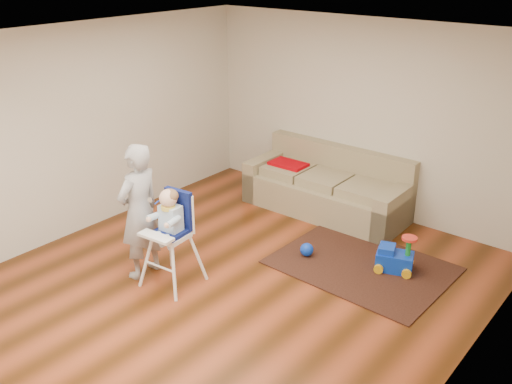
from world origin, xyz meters
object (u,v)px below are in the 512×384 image
Objects in this scene: side_table at (301,187)px; ride_on_toy at (395,252)px; sofa at (326,182)px; toy_ball at (307,250)px; high_chair at (171,239)px; adult at (139,212)px.

ride_on_toy is at bearing -24.99° from side_table.
ride_on_toy is at bearing -31.16° from sofa.
high_chair is at bearing -120.19° from toy_ball.
toy_ball is 0.14× the size of high_chair.
sofa is 1.43m from toy_ball.
ride_on_toy is (1.53, -0.89, -0.21)m from sofa.
high_chair is 0.48m from adult.
ride_on_toy is 2.60m from high_chair.
sofa is 5.12× the size of ride_on_toy.
adult is (-0.42, -0.07, 0.24)m from high_chair.
sofa is 2.02× the size of high_chair.
sofa is at bearing 78.65° from high_chair.
adult is at bearing -175.14° from high_chair.
sofa is 14.19× the size of toy_ball.
side_table is 1.66m from toy_ball.
ride_on_toy is at bearing 126.86° from adult.
side_table is 0.30× the size of adult.
high_chair is 0.73× the size of adult.
side_table is 2.88× the size of toy_ball.
toy_ball is (-0.99, -0.37, -0.15)m from ride_on_toy.
sofa is 0.51m from side_table.
toy_ball is 0.10× the size of adult.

